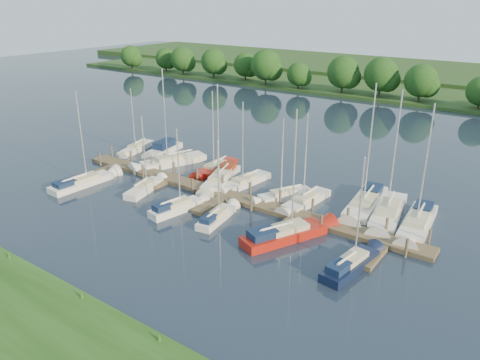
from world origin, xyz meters
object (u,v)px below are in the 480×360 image
Objects in this scene: sailboat_n_0 at (137,149)px; sailboat_s_2 at (177,208)px; sailboat_n_5 at (244,183)px; motorboat at (164,150)px; dock at (224,198)px.

sailboat_n_0 is 1.02× the size of sailboat_s_2.
sailboat_n_5 reaches higher than sailboat_n_0.
sailboat_n_0 is 3.83m from motorboat.
sailboat_s_2 is at bearing 133.45° from sailboat_n_0.
dock is 6.07× the size of motorboat.
sailboat_n_0 is at bearing 1.63° from sailboat_n_5.
sailboat_s_2 reaches higher than dock.
sailboat_s_2 is (-1.33, -9.04, 0.07)m from sailboat_n_5.
motorboat reaches higher than dock.
dock is 4.36m from sailboat_n_5.
motorboat is 0.79× the size of sailboat_s_2.
sailboat_n_5 is at bearing 92.67° from sailboat_s_2.
sailboat_n_0 is (-18.91, 5.95, 0.07)m from dock.
dock is 4.81× the size of sailboat_s_2.
sailboat_s_2 is at bearing 88.38° from sailboat_n_5.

